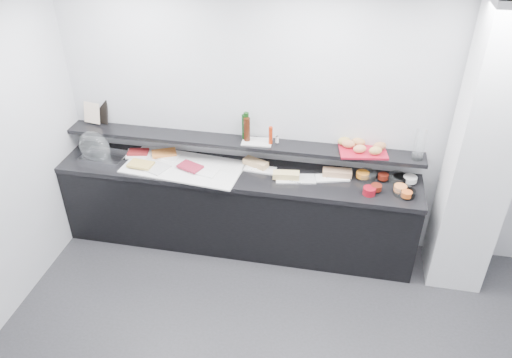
% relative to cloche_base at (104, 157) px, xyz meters
% --- Properties ---
extents(back_wall, '(5.00, 0.02, 2.70)m').
position_rel_cloche_base_xyz_m(back_wall, '(2.10, 0.32, 0.43)').
color(back_wall, silver).
rests_on(back_wall, ground).
extents(ceiling, '(5.00, 5.00, 0.00)m').
position_rel_cloche_base_xyz_m(ceiling, '(2.10, -1.68, 1.78)').
color(ceiling, white).
rests_on(ceiling, back_wall).
extents(column, '(0.50, 0.50, 2.70)m').
position_rel_cloche_base_xyz_m(column, '(3.60, -0.03, 0.43)').
color(column, white).
rests_on(column, ground).
extents(buffet_cabinet, '(3.60, 0.60, 0.85)m').
position_rel_cloche_base_xyz_m(buffet_cabinet, '(1.40, 0.02, -0.50)').
color(buffet_cabinet, black).
rests_on(buffet_cabinet, ground).
extents(counter_top, '(3.62, 0.62, 0.05)m').
position_rel_cloche_base_xyz_m(counter_top, '(1.40, 0.02, -0.05)').
color(counter_top, black).
rests_on(counter_top, buffet_cabinet).
extents(wall_shelf, '(3.60, 0.25, 0.04)m').
position_rel_cloche_base_xyz_m(wall_shelf, '(1.40, 0.19, 0.21)').
color(wall_shelf, black).
rests_on(wall_shelf, back_wall).
extents(cloche_base, '(0.46, 0.32, 0.04)m').
position_rel_cloche_base_xyz_m(cloche_base, '(0.00, 0.00, 0.00)').
color(cloche_base, silver).
rests_on(cloche_base, counter_top).
extents(cloche_dome, '(0.44, 0.37, 0.34)m').
position_rel_cloche_base_xyz_m(cloche_dome, '(-0.08, -0.00, 0.11)').
color(cloche_dome, silver).
rests_on(cloche_dome, cloche_base).
extents(linen_runner, '(1.23, 0.67, 0.01)m').
position_rel_cloche_base_xyz_m(linen_runner, '(0.86, -0.01, -0.01)').
color(linen_runner, white).
rests_on(linen_runner, counter_top).
extents(platter_meat_a, '(0.34, 0.27, 0.01)m').
position_rel_cloche_base_xyz_m(platter_meat_a, '(0.36, 0.13, 0.00)').
color(platter_meat_a, white).
rests_on(platter_meat_a, linen_runner).
extents(food_meat_a, '(0.23, 0.17, 0.02)m').
position_rel_cloche_base_xyz_m(food_meat_a, '(0.33, 0.12, 0.02)').
color(food_meat_a, maroon).
rests_on(food_meat_a, platter_meat_a).
extents(platter_salmon, '(0.31, 0.22, 0.01)m').
position_rel_cloche_base_xyz_m(platter_salmon, '(0.63, 0.16, 0.00)').
color(platter_salmon, white).
rests_on(platter_salmon, linen_runner).
extents(food_salmon, '(0.29, 0.25, 0.02)m').
position_rel_cloche_base_xyz_m(food_salmon, '(0.60, 0.16, 0.02)').
color(food_salmon, orange).
rests_on(food_salmon, platter_salmon).
extents(platter_cheese, '(0.37, 0.31, 0.01)m').
position_rel_cloche_base_xyz_m(platter_cheese, '(0.57, -0.09, 0.00)').
color(platter_cheese, silver).
rests_on(platter_cheese, linen_runner).
extents(food_cheese, '(0.26, 0.18, 0.02)m').
position_rel_cloche_base_xyz_m(food_cheese, '(0.45, -0.10, 0.02)').
color(food_cheese, '#D8B354').
rests_on(food_cheese, platter_cheese).
extents(platter_meat_b, '(0.30, 0.23, 0.01)m').
position_rel_cloche_base_xyz_m(platter_meat_b, '(1.10, -0.07, 0.00)').
color(platter_meat_b, white).
rests_on(platter_meat_b, linen_runner).
extents(food_meat_b, '(0.27, 0.23, 0.02)m').
position_rel_cloche_base_xyz_m(food_meat_b, '(0.95, -0.05, 0.02)').
color(food_meat_b, maroon).
rests_on(food_meat_b, platter_meat_b).
extents(sandwich_plate_left, '(0.34, 0.17, 0.01)m').
position_rel_cloche_base_xyz_m(sandwich_plate_left, '(1.62, 0.09, -0.01)').
color(sandwich_plate_left, white).
rests_on(sandwich_plate_left, counter_top).
extents(sandwich_food_left, '(0.27, 0.19, 0.06)m').
position_rel_cloche_base_xyz_m(sandwich_food_left, '(1.57, 0.14, 0.02)').
color(sandwich_food_left, tan).
rests_on(sandwich_food_left, sandwich_plate_left).
extents(tongs_left, '(0.15, 0.07, 0.01)m').
position_rel_cloche_base_xyz_m(tongs_left, '(1.59, 0.07, -0.00)').
color(tongs_left, silver).
rests_on(tongs_left, sandwich_plate_left).
extents(sandwich_plate_mid, '(0.41, 0.23, 0.01)m').
position_rel_cloche_base_xyz_m(sandwich_plate_mid, '(2.00, -0.02, -0.01)').
color(sandwich_plate_mid, silver).
rests_on(sandwich_plate_mid, counter_top).
extents(sandwich_food_mid, '(0.26, 0.13, 0.06)m').
position_rel_cloche_base_xyz_m(sandwich_food_mid, '(1.90, -0.03, 0.02)').
color(sandwich_food_mid, '#D6BA70').
rests_on(sandwich_food_mid, sandwich_plate_mid).
extents(tongs_mid, '(0.16, 0.04, 0.01)m').
position_rel_cloche_base_xyz_m(tongs_mid, '(2.00, -0.09, -0.00)').
color(tongs_mid, silver).
rests_on(tongs_mid, sandwich_plate_mid).
extents(sandwich_plate_right, '(0.35, 0.22, 0.01)m').
position_rel_cloche_base_xyz_m(sandwich_plate_right, '(2.34, 0.07, -0.01)').
color(sandwich_plate_right, white).
rests_on(sandwich_plate_right, counter_top).
extents(sandwich_food_right, '(0.29, 0.12, 0.06)m').
position_rel_cloche_base_xyz_m(sandwich_food_right, '(2.38, 0.11, 0.02)').
color(sandwich_food_right, tan).
rests_on(sandwich_food_right, sandwich_plate_right).
extents(tongs_right, '(0.14, 0.09, 0.01)m').
position_rel_cloche_base_xyz_m(tongs_right, '(2.36, 0.08, -0.00)').
color(tongs_right, silver).
rests_on(tongs_right, sandwich_plate_right).
extents(bowl_glass_fruit, '(0.23, 0.23, 0.07)m').
position_rel_cloche_base_xyz_m(bowl_glass_fruit, '(2.67, 0.13, 0.02)').
color(bowl_glass_fruit, white).
rests_on(bowl_glass_fruit, counter_top).
extents(fill_glass_fruit, '(0.14, 0.14, 0.05)m').
position_rel_cloche_base_xyz_m(fill_glass_fruit, '(2.63, 0.12, 0.03)').
color(fill_glass_fruit, orange).
rests_on(fill_glass_fruit, bowl_glass_fruit).
extents(bowl_black_jam, '(0.17, 0.17, 0.07)m').
position_rel_cloche_base_xyz_m(bowl_black_jam, '(2.98, 0.12, 0.02)').
color(bowl_black_jam, black).
rests_on(bowl_black_jam, counter_top).
extents(fill_black_jam, '(0.12, 0.12, 0.05)m').
position_rel_cloche_base_xyz_m(fill_black_jam, '(2.82, 0.13, 0.03)').
color(fill_black_jam, '#5B160D').
rests_on(fill_black_jam, bowl_black_jam).
extents(bowl_glass_cream, '(0.19, 0.19, 0.07)m').
position_rel_cloche_base_xyz_m(bowl_glass_cream, '(2.96, 0.14, 0.02)').
color(bowl_glass_cream, white).
rests_on(bowl_glass_cream, counter_top).
extents(fill_glass_cream, '(0.17, 0.17, 0.05)m').
position_rel_cloche_base_xyz_m(fill_glass_cream, '(3.07, 0.13, 0.03)').
color(fill_glass_cream, silver).
rests_on(fill_glass_cream, bowl_glass_cream).
extents(bowl_red_jam, '(0.15, 0.15, 0.07)m').
position_rel_cloche_base_xyz_m(bowl_red_jam, '(2.69, -0.13, 0.02)').
color(bowl_red_jam, maroon).
rests_on(bowl_red_jam, counter_top).
extents(fill_red_jam, '(0.12, 0.12, 0.05)m').
position_rel_cloche_base_xyz_m(fill_red_jam, '(2.76, -0.08, 0.03)').
color(fill_red_jam, '#58170C').
rests_on(fill_red_jam, bowl_red_jam).
extents(bowl_glass_salmon, '(0.22, 0.22, 0.07)m').
position_rel_cloche_base_xyz_m(bowl_glass_salmon, '(3.00, -0.08, 0.02)').
color(bowl_glass_salmon, white).
rests_on(bowl_glass_salmon, counter_top).
extents(fill_glass_salmon, '(0.15, 0.15, 0.05)m').
position_rel_cloche_base_xyz_m(fill_glass_salmon, '(2.97, -0.05, 0.03)').
color(fill_glass_salmon, orange).
rests_on(fill_glass_salmon, bowl_glass_salmon).
extents(bowl_black_fruit, '(0.13, 0.13, 0.07)m').
position_rel_cloche_base_xyz_m(bowl_black_fruit, '(3.04, -0.10, 0.02)').
color(bowl_black_fruit, black).
rests_on(bowl_black_fruit, counter_top).
extents(fill_black_fruit, '(0.12, 0.12, 0.05)m').
position_rel_cloche_base_xyz_m(fill_black_fruit, '(3.03, -0.14, 0.03)').
color(fill_black_fruit, '#CC541B').
rests_on(fill_black_fruit, bowl_black_fruit).
extents(framed_print, '(0.22, 0.12, 0.26)m').
position_rel_cloche_base_xyz_m(framed_print, '(-0.14, 0.32, 0.36)').
color(framed_print, black).
rests_on(framed_print, wall_shelf).
extents(print_art, '(0.20, 0.08, 0.22)m').
position_rel_cloche_base_xyz_m(print_art, '(-0.19, 0.25, 0.36)').
color(print_art, beige).
rests_on(print_art, framed_print).
extents(condiment_tray, '(0.31, 0.20, 0.01)m').
position_rel_cloche_base_xyz_m(condiment_tray, '(1.57, 0.19, 0.24)').
color(condiment_tray, silver).
rests_on(condiment_tray, wall_shelf).
extents(bottle_green_a, '(0.06, 0.06, 0.26)m').
position_rel_cloche_base_xyz_m(bottle_green_a, '(1.44, 0.23, 0.37)').
color(bottle_green_a, black).
rests_on(bottle_green_a, condiment_tray).
extents(bottle_brown, '(0.07, 0.07, 0.24)m').
position_rel_cloche_base_xyz_m(bottle_brown, '(1.47, 0.20, 0.36)').
color(bottle_brown, '#39170A').
rests_on(bottle_brown, condiment_tray).
extents(bottle_green_b, '(0.06, 0.06, 0.28)m').
position_rel_cloche_base_xyz_m(bottle_green_b, '(1.46, 0.24, 0.38)').
color(bottle_green_b, black).
rests_on(bottle_green_b, condiment_tray).
extents(bottle_hot, '(0.05, 0.05, 0.18)m').
position_rel_cloche_base_xyz_m(bottle_hot, '(1.71, 0.18, 0.33)').
color(bottle_hot, '#AC290C').
rests_on(bottle_hot, condiment_tray).
extents(shaker_salt, '(0.03, 0.03, 0.07)m').
position_rel_cloche_base_xyz_m(shaker_salt, '(1.77, 0.21, 0.28)').
color(shaker_salt, white).
rests_on(shaker_salt, condiment_tray).
extents(shaker_pepper, '(0.04, 0.04, 0.07)m').
position_rel_cloche_base_xyz_m(shaker_pepper, '(1.77, 0.21, 0.28)').
color(shaker_pepper, white).
rests_on(shaker_pepper, condiment_tray).
extents(bread_tray, '(0.49, 0.38, 0.02)m').
position_rel_cloche_base_xyz_m(bread_tray, '(2.60, 0.21, 0.24)').
color(bread_tray, '#B4132B').
rests_on(bread_tray, wall_shelf).
extents(bread_roll_nw, '(0.15, 0.12, 0.08)m').
position_rel_cloche_base_xyz_m(bread_roll_nw, '(2.42, 0.27, 0.29)').
color(bread_roll_nw, '#B89546').
rests_on(bread_roll_nw, bread_tray).
extents(bread_roll_n, '(0.14, 0.10, 0.08)m').
position_rel_cloche_base_xyz_m(bread_roll_n, '(2.55, 0.28, 0.29)').
color(bread_roll_n, '#BE8048').
rests_on(bread_roll_n, bread_tray).
extents(bread_roll_ne, '(0.16, 0.13, 0.08)m').
position_rel_cloche_base_xyz_m(bread_roll_ne, '(2.76, 0.24, 0.29)').
color(bread_roll_ne, '#B27043').
rests_on(bread_roll_ne, bread_tray).
extents(bread_roll_s, '(0.15, 0.12, 0.08)m').
position_rel_cloche_base_xyz_m(bread_roll_s, '(2.57, 0.15, 0.29)').
color(bread_roll_s, '#D58351').
rests_on(bread_roll_s, bread_tray).
extents(bread_roll_se, '(0.14, 0.11, 0.08)m').
position_rel_cloche_base_xyz_m(bread_roll_se, '(2.72, 0.14, 0.29)').
color(bread_roll_se, tan).
rests_on(bread_roll_se, bread_tray).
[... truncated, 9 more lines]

